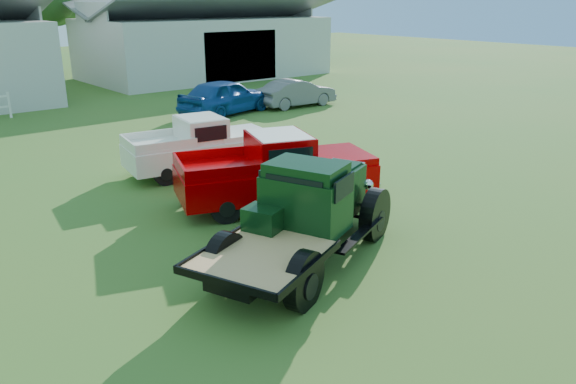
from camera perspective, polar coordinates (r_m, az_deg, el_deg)
ground at (r=12.37m, az=2.86°, el=-6.20°), size 120.00×120.00×0.00m
shed_right at (r=41.39m, az=-8.48°, el=15.16°), size 16.80×9.20×5.20m
tree_c at (r=43.09m, az=-23.77°, el=16.51°), size 5.40×5.40×9.00m
tree_d at (r=49.36m, az=-8.97°, el=18.53°), size 6.00×6.00×10.00m
tree_e at (r=52.40m, az=0.15°, el=18.49°), size 5.70×5.70×9.50m
vintage_flatbed at (r=11.53m, az=1.59°, el=-2.29°), size 5.84×3.98×2.15m
red_pickup at (r=14.89m, az=-1.25°, el=2.30°), size 5.75×3.79×1.96m
white_pickup at (r=18.03m, az=-9.03°, el=4.70°), size 4.98×2.59×1.74m
misc_car_blue at (r=27.35m, az=-6.37°, el=9.63°), size 5.28×3.03×1.69m
misc_car_grey at (r=29.21m, az=0.90°, el=10.03°), size 4.26×1.70×1.38m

